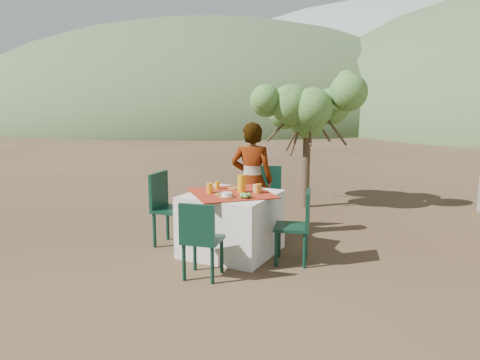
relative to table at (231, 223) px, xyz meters
The scene contains 21 objects.
ground 0.76m from the table, 46.64° to the left, with size 160.00×160.00×0.00m, color #322017.
table is the anchor object (origin of this frame).
chair_far 1.08m from the table, 90.28° to the left, with size 0.55×0.55×0.94m.
chair_near 0.92m from the table, 83.46° to the right, with size 0.45×0.45×0.84m.
chair_left 0.92m from the table, behind, with size 0.49×0.49×0.95m.
chair_right 0.86m from the table, ahead, with size 0.49×0.49×0.86m.
person 0.85m from the table, 94.93° to the left, with size 0.58×0.38×1.58m, color #8C6651.
shrub_tree 3.09m from the table, 88.02° to the left, with size 1.73×1.69×2.03m.
hill_near_left 35.17m from the table, 119.93° to the left, with size 40.00×40.00×16.00m, color #3A5831.
hill_far_center 52.60m from the table, 93.87° to the left, with size 60.00×60.00×24.00m, color slate.
plate_far 0.47m from the table, 104.85° to the left, with size 0.20×0.20×0.01m, color brown.
plate_near 0.42m from the table, 96.20° to the right, with size 0.21×0.21×0.01m, color brown.
glass_far 0.52m from the table, 154.03° to the left, with size 0.06×0.06×0.10m, color orange.
glass_near 0.52m from the table, 148.34° to the right, with size 0.08×0.08×0.12m, color orange.
juice_pitcher 0.51m from the table, 33.93° to the left, with size 0.10×0.10×0.22m, color orange.
bowl_plate 0.47m from the table, 74.26° to the right, with size 0.19×0.19×0.01m, color brown.
white_bowl 0.50m from the table, 74.26° to the right, with size 0.12×0.12×0.05m, color white.
jar_left 0.54m from the table, 20.16° to the left, with size 0.07×0.07×0.11m, color orange.
jar_right 0.55m from the table, 29.22° to the left, with size 0.07×0.07×0.11m, color orange.
napkin_holder 0.53m from the table, 29.70° to the left, with size 0.08×0.04×0.10m, color white.
fruit_cluster 0.54m from the table, 35.96° to the right, with size 0.13×0.12×0.06m.
Camera 1 is at (2.11, -5.43, 1.91)m, focal length 35.00 mm.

